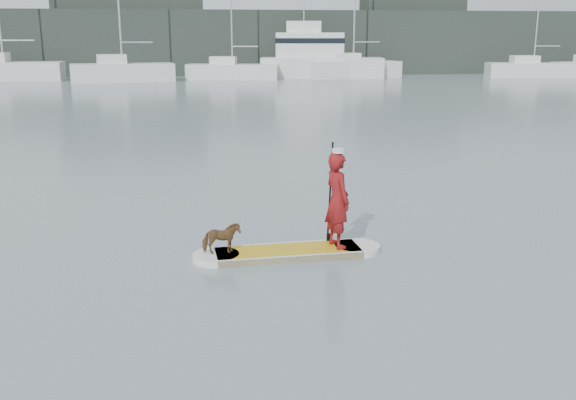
{
  "coord_description": "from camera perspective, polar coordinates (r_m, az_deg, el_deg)",
  "views": [
    {
      "loc": [
        -2.95,
        -11.52,
        3.71
      ],
      "look_at": [
        -1.63,
        -1.06,
        1.0
      ],
      "focal_mm": 40.0,
      "sensor_mm": 36.0,
      "label": 1
    }
  ],
  "objects": [
    {
      "name": "sailboat_d",
      "position": [
        56.44,
        -5.03,
        11.45
      ],
      "size": [
        8.07,
        3.66,
        11.47
      ],
      "rotation": [
        0.0,
        0.0,
        -0.17
      ],
      "color": "silver",
      "rests_on": "ground"
    },
    {
      "name": "sailboat_e",
      "position": [
        58.66,
        5.75,
        11.59
      ],
      "size": [
        8.71,
        4.31,
        12.09
      ],
      "rotation": [
        0.0,
        0.0,
        0.2
      ],
      "color": "silver",
      "rests_on": "ground"
    },
    {
      "name": "dog",
      "position": [
        10.9,
        -5.95,
        -3.42
      ],
      "size": [
        0.67,
        0.39,
        0.53
      ],
      "primitive_type": "imported",
      "rotation": [
        0.0,
        0.0,
        1.74
      ],
      "color": "brown",
      "rests_on": "paddleboard"
    },
    {
      "name": "paddleboard",
      "position": [
        11.15,
        -0.0,
        -4.68
      ],
      "size": [
        3.29,
        0.97,
        0.12
      ],
      "rotation": [
        0.0,
        0.0,
        0.07
      ],
      "color": "gold",
      "rests_on": "ground"
    },
    {
      "name": "paddle",
      "position": [
        11.4,
        3.74,
        -0.41
      ],
      "size": [
        0.1,
        0.3,
        2.0
      ],
      "rotation": [
        0.0,
        0.0,
        0.07
      ],
      "color": "black",
      "rests_on": "ground"
    },
    {
      "name": "sailboat_f",
      "position": [
        63.17,
        20.89,
        10.9
      ],
      "size": [
        8.4,
        3.66,
        12.16
      ],
      "rotation": [
        0.0,
        0.0,
        -0.16
      ],
      "color": "silver",
      "rests_on": "ground"
    },
    {
      "name": "shore_building_west",
      "position": [
        65.9,
        -13.81,
        14.73
      ],
      "size": [
        14.0,
        4.0,
        9.0
      ],
      "primitive_type": "cube",
      "color": "black",
      "rests_on": "ground"
    },
    {
      "name": "ground",
      "position": [
        12.45,
        6.83,
        -3.01
      ],
      "size": [
        140.0,
        140.0,
        0.0
      ],
      "primitive_type": "plane",
      "color": "slate",
      "rests_on": "ground"
    },
    {
      "name": "sailboat_b",
      "position": [
        59.69,
        -23.99,
        10.6
      ],
      "size": [
        9.53,
        3.15,
        14.03
      ],
      "rotation": [
        0.0,
        0.0,
        0.03
      ],
      "color": "silver",
      "rests_on": "ground"
    },
    {
      "name": "shore_building_east",
      "position": [
        68.78,
        10.88,
        14.44
      ],
      "size": [
        10.0,
        4.0,
        8.0
      ],
      "primitive_type": "cube",
      "color": "black",
      "rests_on": "ground"
    },
    {
      "name": "sailboat_c",
      "position": [
        55.08,
        -14.56,
        11.04
      ],
      "size": [
        8.55,
        4.22,
        11.75
      ],
      "rotation": [
        0.0,
        0.0,
        0.19
      ],
      "color": "silver",
      "rests_on": "ground"
    },
    {
      "name": "paddler",
      "position": [
        11.09,
        4.41,
        -0.02
      ],
      "size": [
        0.57,
        0.7,
        1.66
      ],
      "primitive_type": "imported",
      "rotation": [
        0.0,
        0.0,
        1.89
      ],
      "color": "maroon",
      "rests_on": "paddleboard"
    },
    {
      "name": "shore_mass",
      "position": [
        64.59,
        -4.72,
        13.77
      ],
      "size": [
        90.0,
        6.0,
        6.0
      ],
      "primitive_type": "cube",
      "color": "black",
      "rests_on": "ground"
    },
    {
      "name": "motor_yacht_a",
      "position": [
        58.58,
        2.53,
        12.58
      ],
      "size": [
        11.17,
        4.86,
        6.48
      ],
      "rotation": [
        0.0,
        0.0,
        -0.14
      ],
      "color": "silver",
      "rests_on": "ground"
    },
    {
      "name": "white_cap",
      "position": [
        10.9,
        4.5,
        4.4
      ],
      "size": [
        0.22,
        0.22,
        0.07
      ],
      "primitive_type": "cylinder",
      "color": "silver",
      "rests_on": "paddler"
    }
  ]
}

